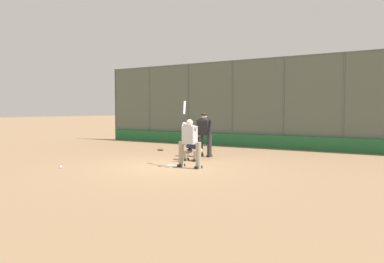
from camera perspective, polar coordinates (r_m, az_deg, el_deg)
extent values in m
plane|color=#846647|center=(11.71, -3.39, -5.34)|extent=(160.00, 160.00, 0.00)
cube|color=white|center=(11.71, -3.39, -5.32)|extent=(0.43, 0.43, 0.01)
cylinder|color=#515651|center=(16.89, 22.09, 4.18)|extent=(0.08, 0.08, 4.18)
cylinder|color=#515651|center=(17.50, 13.78, 4.29)|extent=(0.08, 0.08, 4.18)
cylinder|color=#515651|center=(18.45, 6.17, 4.30)|extent=(0.08, 0.08, 4.18)
cylinder|color=#515651|center=(19.68, -0.60, 4.26)|extent=(0.08, 0.08, 4.18)
cylinder|color=#515651|center=(21.16, -6.49, 4.17)|extent=(0.08, 0.08, 4.18)
cylinder|color=#515651|center=(22.83, -11.57, 4.06)|extent=(0.08, 0.08, 4.18)
cube|color=#515B51|center=(17.94, 9.87, 4.30)|extent=(17.92, 0.01, 4.18)
cylinder|color=#515651|center=(18.09, 9.94, 10.85)|extent=(17.92, 0.06, 0.06)
cube|color=#236638|center=(17.90, 9.70, -1.43)|extent=(17.56, 0.18, 0.60)
cube|color=slate|center=(21.04, 8.07, -1.38)|extent=(12.54, 3.05, 0.12)
cube|color=slate|center=(20.03, 6.81, -1.14)|extent=(12.54, 0.55, 0.44)
cube|color=#B7BABC|center=(20.01, 6.82, -0.40)|extent=(12.54, 0.24, 0.08)
cube|color=slate|center=(20.51, 7.46, -0.59)|extent=(12.54, 0.55, 0.76)
cube|color=#B7BABC|center=(20.49, 7.47, 0.58)|extent=(12.54, 0.24, 0.08)
cube|color=slate|center=(21.01, 8.08, -0.07)|extent=(12.54, 0.55, 1.08)
cube|color=#B7BABC|center=(20.98, 8.09, 1.51)|extent=(12.54, 0.24, 0.08)
cube|color=slate|center=(21.50, 8.67, 0.43)|extent=(12.54, 0.55, 1.40)
cube|color=#B7BABC|center=(21.48, 8.68, 2.40)|extent=(12.54, 0.24, 0.08)
cube|color=slate|center=(22.00, 9.23, 0.90)|extent=(12.54, 0.55, 1.72)
cube|color=#B7BABC|center=(21.98, 9.25, 3.25)|extent=(12.54, 0.24, 0.08)
cylinder|color=gray|center=(11.22, 0.98, -3.68)|extent=(0.17, 0.17, 0.79)
cube|color=black|center=(11.26, 0.98, -5.48)|extent=(0.14, 0.29, 0.08)
cylinder|color=gray|center=(11.62, -1.65, -3.44)|extent=(0.17, 0.17, 0.79)
cube|color=black|center=(11.66, -1.65, -5.18)|extent=(0.14, 0.29, 0.08)
cube|color=#B7B7BC|center=(11.36, -0.36, -0.53)|extent=(0.45, 0.29, 0.54)
sphere|color=beige|center=(11.34, -0.36, 1.35)|extent=(0.20, 0.20, 0.20)
cylinder|color=#B7B7BC|center=(11.37, -0.31, 0.89)|extent=(0.56, 0.20, 0.21)
cylinder|color=#B7B7BC|center=(11.53, -1.34, 0.92)|extent=(0.11, 0.15, 0.15)
sphere|color=black|center=(11.55, -1.29, 1.22)|extent=(0.04, 0.04, 0.04)
cylinder|color=black|center=(11.63, -1.25, 1.94)|extent=(0.12, 0.20, 0.30)
cylinder|color=#B7BCC1|center=(11.85, -1.17, 3.63)|extent=(0.20, 0.30, 0.43)
cylinder|color=gray|center=(12.84, 0.55, -3.94)|extent=(0.14, 0.14, 0.29)
cylinder|color=gray|center=(12.98, 0.93, -3.13)|extent=(0.19, 0.44, 0.22)
cube|color=black|center=(12.85, 0.55, -4.39)|extent=(0.11, 0.27, 0.08)
cylinder|color=gray|center=(13.02, -0.94, -3.83)|extent=(0.14, 0.14, 0.29)
cylinder|color=gray|center=(13.16, -0.55, -3.04)|extent=(0.19, 0.44, 0.22)
cube|color=black|center=(13.03, -0.94, -4.29)|extent=(0.11, 0.27, 0.08)
cube|color=black|center=(13.07, 0.28, -1.57)|extent=(0.43, 0.36, 0.52)
cube|color=#191E47|center=(12.95, -0.02, -1.62)|extent=(0.38, 0.15, 0.43)
sphere|color=beige|center=(13.05, 0.28, -0.15)|extent=(0.19, 0.19, 0.19)
sphere|color=#191E47|center=(13.05, 0.28, 0.00)|extent=(0.21, 0.21, 0.21)
cylinder|color=black|center=(12.79, 0.41, -0.96)|extent=(0.25, 0.50, 0.15)
ellipsoid|color=black|center=(12.63, -0.45, -1.16)|extent=(0.31, 0.12, 0.24)
cylinder|color=beige|center=(13.19, -0.68, -1.42)|extent=(0.10, 0.29, 0.42)
cylinder|color=#333333|center=(14.01, 2.67, -2.21)|extent=(0.17, 0.17, 0.83)
cube|color=black|center=(14.05, 2.67, -3.74)|extent=(0.11, 0.28, 0.08)
cylinder|color=#333333|center=(14.20, 1.32, -2.14)|extent=(0.17, 0.17, 0.83)
cube|color=black|center=(14.24, 1.32, -3.64)|extent=(0.11, 0.28, 0.08)
cube|color=black|center=(14.00, 1.88, 0.70)|extent=(0.45, 0.40, 0.63)
sphere|color=beige|center=(13.99, 1.88, 2.33)|extent=(0.21, 0.21, 0.21)
cylinder|color=black|center=(13.99, 1.88, 2.56)|extent=(0.22, 0.22, 0.07)
cylinder|color=black|center=(13.83, 2.69, -0.13)|extent=(0.14, 0.24, 0.88)
cylinder|color=black|center=(14.09, 0.84, -0.06)|extent=(0.14, 0.24, 0.88)
sphere|color=black|center=(18.29, -0.44, -2.13)|extent=(0.04, 0.04, 0.04)
cylinder|color=black|center=(18.36, 0.08, -2.10)|extent=(0.23, 0.32, 0.03)
cylinder|color=#B7BCC1|center=(18.55, 1.32, -2.05)|extent=(0.34, 0.46, 0.07)
sphere|color=black|center=(17.47, 0.93, -2.38)|extent=(0.04, 0.04, 0.04)
cylinder|color=black|center=(17.29, 0.80, -2.44)|extent=(0.14, 0.35, 0.03)
cylinder|color=tan|center=(16.87, 0.47, -2.58)|extent=(0.22, 0.50, 0.07)
ellipsoid|color=brown|center=(16.28, -4.76, -2.75)|extent=(0.28, 0.18, 0.10)
ellipsoid|color=brown|center=(16.26, -5.15, -2.77)|extent=(0.10, 0.08, 0.08)
sphere|color=white|center=(12.03, -19.39, -5.12)|extent=(0.07, 0.07, 0.07)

